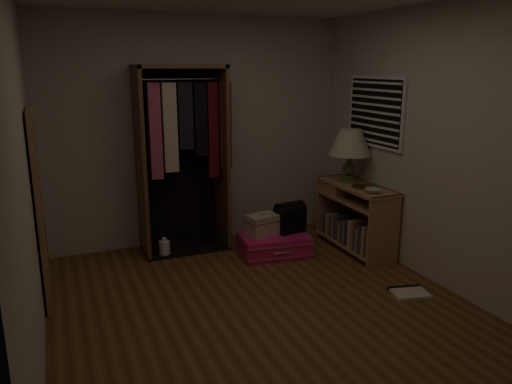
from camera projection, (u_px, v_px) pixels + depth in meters
ground at (266, 311)px, 4.27m from camera, size 4.00×4.00×0.00m
room_walls at (273, 135)px, 3.97m from camera, size 3.52×4.02×2.60m
console_bookshelf at (353, 215)px, 5.67m from camera, size 0.42×1.12×0.75m
open_wardrobe at (184, 143)px, 5.48m from camera, size 1.03×0.50×2.05m
floor_mirror at (41, 207)px, 4.33m from camera, size 0.06×0.80×1.70m
pink_suitcase at (274, 244)px, 5.52m from camera, size 0.81×0.62×0.23m
train_case at (262, 225)px, 5.47m from camera, size 0.38×0.30×0.24m
black_bag at (290, 216)px, 5.56m from camera, size 0.34×0.25×0.35m
table_lamp at (350, 144)px, 5.60m from camera, size 0.57×0.57×0.60m
brass_tray at (365, 187)px, 5.42m from camera, size 0.33×0.33×0.02m
ceramic_bowl at (373, 191)px, 5.20m from camera, size 0.21×0.21×0.04m
white_jug at (165, 248)px, 5.49m from camera, size 0.15×0.15×0.21m
floor_book at (408, 292)px, 4.60m from camera, size 0.37×0.32×0.03m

